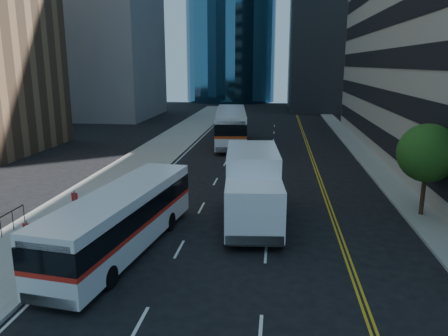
{
  "coord_description": "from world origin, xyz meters",
  "views": [
    {
      "loc": [
        0.84,
        -16.38,
        8.37
      ],
      "look_at": [
        -1.98,
        6.7,
        2.8
      ],
      "focal_mm": 35.0,
      "sensor_mm": 36.0,
      "label": 1
    }
  ],
  "objects_px": {
    "bus_front": "(123,218)",
    "bus_rear": "(231,126)",
    "street_tree": "(427,153)",
    "box_truck": "(253,186)"
  },
  "relations": [
    {
      "from": "bus_front",
      "to": "bus_rear",
      "type": "xyz_separation_m",
      "value": [
        1.94,
        28.12,
        0.38
      ]
    },
    {
      "from": "bus_front",
      "to": "bus_rear",
      "type": "relative_size",
      "value": 0.81
    },
    {
      "from": "street_tree",
      "to": "bus_rear",
      "type": "xyz_separation_m",
      "value": [
        -13.03,
        21.69,
        -1.7
      ]
    },
    {
      "from": "street_tree",
      "to": "bus_front",
      "type": "distance_m",
      "value": 16.42
    },
    {
      "from": "street_tree",
      "to": "bus_front",
      "type": "xyz_separation_m",
      "value": [
        -14.97,
        -6.43,
        -2.08
      ]
    },
    {
      "from": "bus_rear",
      "to": "box_truck",
      "type": "height_order",
      "value": "box_truck"
    },
    {
      "from": "street_tree",
      "to": "box_truck",
      "type": "xyz_separation_m",
      "value": [
        -9.36,
        -2.02,
        -1.62
      ]
    },
    {
      "from": "street_tree",
      "to": "box_truck",
      "type": "height_order",
      "value": "street_tree"
    },
    {
      "from": "box_truck",
      "to": "bus_front",
      "type": "bearing_deg",
      "value": -146.68
    },
    {
      "from": "bus_front",
      "to": "bus_rear",
      "type": "distance_m",
      "value": 28.19
    }
  ]
}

